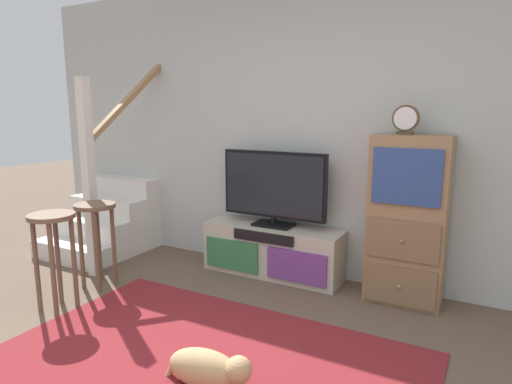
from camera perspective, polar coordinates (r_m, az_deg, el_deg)
The scene contains 10 objects.
back_wall at distance 4.03m, azimuth 7.79°, elevation 8.12°, with size 6.40×0.12×2.70m, color #B2B7B2.
area_rug at distance 2.83m, azimuth -7.71°, elevation -21.88°, with size 2.60×1.80×0.01m, color maroon.
media_console at distance 4.12m, azimuth 2.10°, elevation -7.62°, with size 1.30×0.38×0.46m.
television at distance 3.99m, azimuth 2.32°, elevation 0.66°, with size 1.01×0.22×0.69m.
side_cabinet at distance 3.65m, azimuth 19.03°, elevation -3.52°, with size 0.58×0.38×1.33m.
desk_clock at distance 3.55m, azimuth 18.82°, elevation 8.85°, with size 0.20×0.08×0.22m.
staircase at distance 5.21m, azimuth -17.23°, elevation -2.58°, with size 1.00×1.36×2.20m.
bar_stool_near at distance 3.67m, azimuth -24.78°, elevation -5.62°, with size 0.34×0.34×0.76m.
bar_stool_far at distance 4.00m, azimuth -20.01°, elevation -4.13°, with size 0.34×0.34×0.74m.
dog at distance 2.63m, azimuth -6.11°, elevation -21.83°, with size 0.54×0.24×0.23m.
Camera 1 is at (1.44, -1.30, 1.53)m, focal length 30.87 mm.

